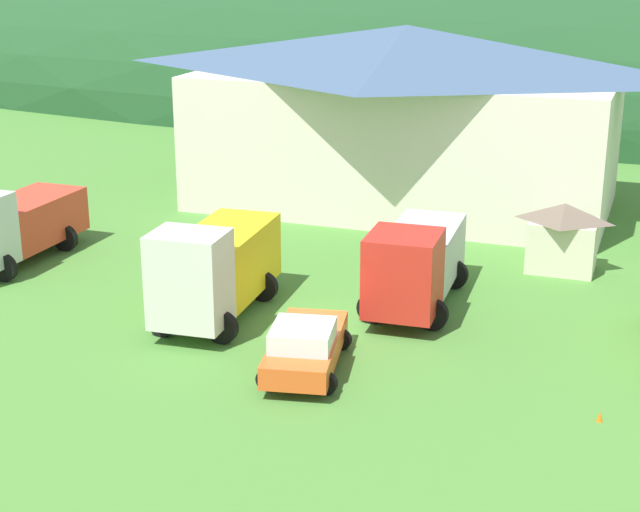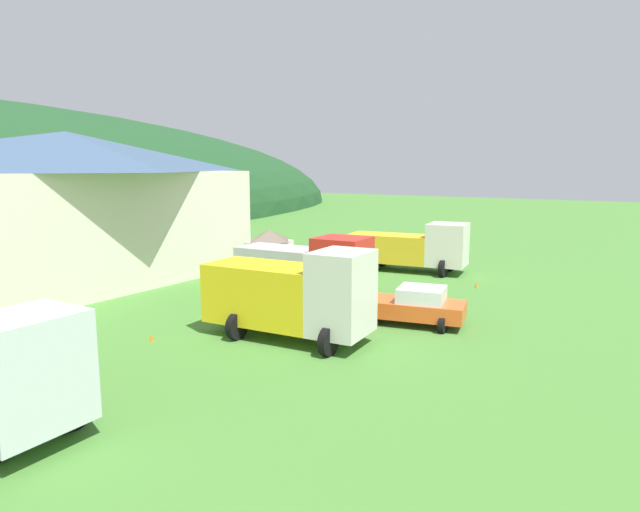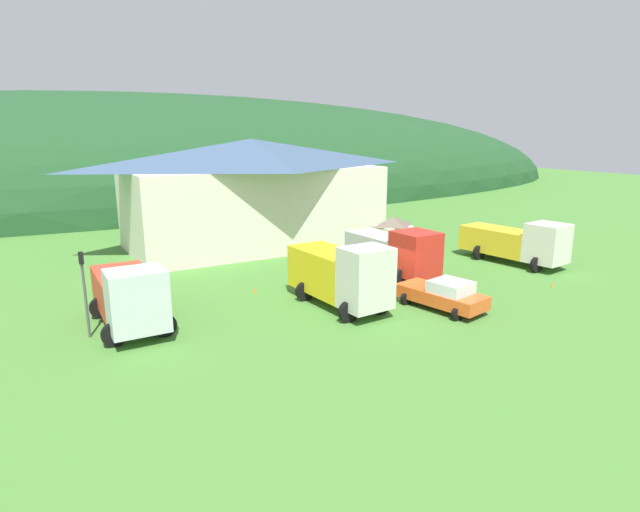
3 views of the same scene
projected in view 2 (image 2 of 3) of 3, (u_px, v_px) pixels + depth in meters
name	position (u px, v px, depth m)	size (l,w,h in m)	color
ground_plane	(332.00, 316.00, 25.51)	(200.00, 200.00, 0.00)	#477F33
depot_building	(71.00, 206.00, 31.97)	(21.37, 11.22, 8.76)	silver
play_shed_cream	(270.00, 251.00, 35.70)	(2.82, 2.18, 2.77)	beige
flatbed_truck_yellow	(294.00, 294.00, 21.74)	(3.49, 6.88, 3.70)	silver
crane_truck_red	(309.00, 265.00, 28.78)	(3.40, 7.28, 3.30)	red
heavy_rig_striped	(414.00, 247.00, 35.97)	(3.77, 7.85, 3.24)	silver
service_pickup_orange	(411.00, 305.00, 24.11)	(3.03, 5.13, 1.66)	#EA5A22
traffic_cone_near_pickup	(476.00, 287.00, 31.46)	(0.36, 0.36, 0.59)	orange
traffic_cone_mid_row	(152.00, 340.00, 21.91)	(0.36, 0.36, 0.59)	orange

